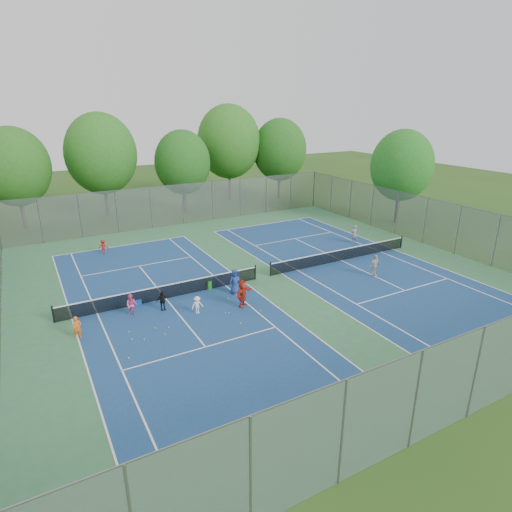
{
  "coord_description": "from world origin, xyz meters",
  "views": [
    {
      "loc": [
        -13.8,
        -23.88,
        11.61
      ],
      "look_at": [
        0.0,
        1.0,
        1.3
      ],
      "focal_mm": 30.0,
      "sensor_mm": 36.0,
      "label": 1
    }
  ],
  "objects_px": {
    "net_left": "(165,292)",
    "ball_hopper": "(209,285)",
    "net_right": "(342,255)",
    "ball_crate": "(138,302)",
    "instructor": "(354,234)"
  },
  "relations": [
    {
      "from": "ball_hopper",
      "to": "net_right",
      "type": "bearing_deg",
      "value": -0.37
    },
    {
      "from": "net_right",
      "to": "ball_crate",
      "type": "relative_size",
      "value": 32.36
    },
    {
      "from": "net_left",
      "to": "ball_hopper",
      "type": "height_order",
      "value": "net_left"
    },
    {
      "from": "ball_hopper",
      "to": "instructor",
      "type": "distance_m",
      "value": 15.14
    },
    {
      "from": "ball_crate",
      "to": "instructor",
      "type": "xyz_separation_m",
      "value": [
        19.49,
        2.91,
        0.63
      ]
    },
    {
      "from": "ball_crate",
      "to": "instructor",
      "type": "relative_size",
      "value": 0.25
    },
    {
      "from": "instructor",
      "to": "ball_hopper",
      "type": "bearing_deg",
      "value": 8.91
    },
    {
      "from": "net_left",
      "to": "ball_hopper",
      "type": "xyz_separation_m",
      "value": [
        2.94,
        0.07,
        -0.17
      ]
    },
    {
      "from": "ball_hopper",
      "to": "ball_crate",
      "type": "bearing_deg",
      "value": -179.5
    },
    {
      "from": "ball_crate",
      "to": "net_right",
      "type": "bearing_deg",
      "value": -0.11
    },
    {
      "from": "net_left",
      "to": "net_right",
      "type": "distance_m",
      "value": 14.0
    },
    {
      "from": "ball_crate",
      "to": "net_left",
      "type": "bearing_deg",
      "value": -1.03
    },
    {
      "from": "net_left",
      "to": "instructor",
      "type": "height_order",
      "value": "instructor"
    },
    {
      "from": "net_left",
      "to": "instructor",
      "type": "relative_size",
      "value": 8.02
    },
    {
      "from": "net_right",
      "to": "ball_hopper",
      "type": "relative_size",
      "value": 22.59
    }
  ]
}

